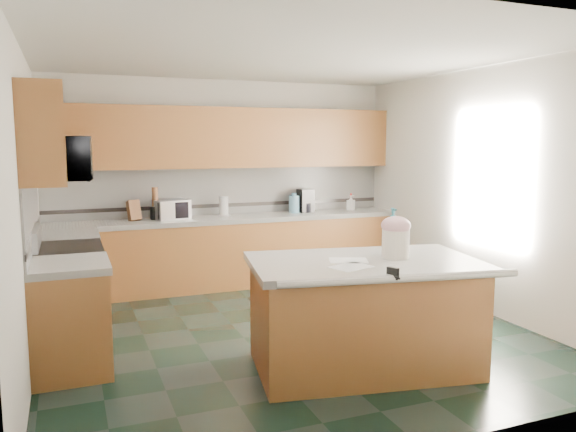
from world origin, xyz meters
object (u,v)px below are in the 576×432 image
island_base (363,317)px  treat_jar (395,244)px  island_top (364,263)px  knife_block (134,211)px  coffee_maker (306,201)px  toaster_oven (171,209)px  soap_bottle_island (393,232)px

island_base → treat_jar: size_ratio=7.42×
island_top → knife_block: knife_block is taller
treat_jar → coffee_maker: 3.20m
toaster_oven → island_base: bearing=-86.5°
island_top → coffee_maker: 3.24m
island_base → toaster_oven: (-1.04, 3.10, 0.61)m
island_base → treat_jar: treat_jar is taller
knife_block → island_base: bearing=-76.7°
toaster_oven → treat_jar: bearing=-82.1°
island_top → coffee_maker: size_ratio=5.80×
island_base → knife_block: bearing=125.8°
treat_jar → knife_block: 3.59m
coffee_maker → treat_jar: bearing=-100.9°
treat_jar → soap_bottle_island: (0.05, 0.12, 0.08)m
island_base → toaster_oven: 3.32m
island_base → knife_block: size_ratio=7.02×
island_top → treat_jar: treat_jar is taller
island_base → coffee_maker: 3.30m
coffee_maker → island_base: bearing=-105.9°
coffee_maker → island_top: bearing=-105.9°
toaster_oven → knife_block: bearing=165.0°
soap_bottle_island → coffee_maker: bearing=94.8°
island_top → soap_bottle_island: soap_bottle_island is taller
toaster_oven → coffee_maker: (1.86, 0.03, 0.04)m
island_base → soap_bottle_island: bearing=26.4°
soap_bottle_island → knife_block: bearing=135.3°
island_top → knife_block: size_ratio=7.42×
soap_bottle_island → toaster_oven: bearing=128.5°
island_base → island_top: bearing=0.0°
island_top → toaster_oven: (-1.04, 3.10, 0.15)m
island_base → soap_bottle_island: 0.77m
island_top → treat_jar: (0.28, -0.02, 0.15)m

